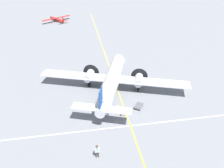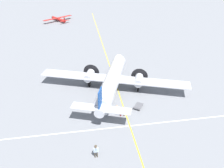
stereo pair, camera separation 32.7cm
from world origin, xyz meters
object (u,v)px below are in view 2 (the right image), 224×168
object	(u,v)px
suitcase_near_door	(124,113)
suitcase_upright_spare	(121,114)
crew_foreground	(96,150)
passenger_boarding	(117,109)
light_aircraft_distant	(58,19)
baggage_cart	(138,106)
airliner_main	(112,79)

from	to	relation	value
suitcase_near_door	suitcase_upright_spare	distance (m)	0.52
crew_foreground	passenger_boarding	bearing A→B (deg)	-116.14
suitcase_near_door	light_aircraft_distant	bearing A→B (deg)	-167.26
suitcase_near_door	crew_foreground	bearing A→B (deg)	-33.82
light_aircraft_distant	passenger_boarding	bearing A→B (deg)	155.89
suitcase_near_door	baggage_cart	world-z (taller)	suitcase_near_door
passenger_boarding	suitcase_upright_spare	bearing A→B (deg)	-63.35
crew_foreground	passenger_boarding	distance (m)	8.59
passenger_boarding	suitcase_upright_spare	xyz separation A→B (m)	(0.34, 0.51, -0.74)
crew_foreground	suitcase_upright_spare	xyz separation A→B (m)	(-7.34, 4.35, -0.90)
suitcase_upright_spare	light_aircraft_distant	size ratio (longest dim) A/B	0.06
airliner_main	suitcase_near_door	xyz separation A→B (m)	(6.94, 0.66, -2.22)
passenger_boarding	suitcase_upright_spare	world-z (taller)	passenger_boarding
suitcase_near_door	suitcase_upright_spare	world-z (taller)	suitcase_near_door
airliner_main	baggage_cart	bearing A→B (deg)	-129.38
suitcase_near_door	light_aircraft_distant	distance (m)	57.24
suitcase_upright_spare	baggage_cart	bearing A→B (deg)	114.45
crew_foreground	suitcase_near_door	bearing A→B (deg)	-123.34
airliner_main	suitcase_upright_spare	bearing A→B (deg)	-159.28
baggage_cart	light_aircraft_distant	distance (m)	56.43
crew_foreground	baggage_cart	distance (m)	11.57
crew_foreground	suitcase_near_door	xyz separation A→B (m)	(-7.27, 4.87, -0.88)
suitcase_near_door	airliner_main	bearing A→B (deg)	-174.58
passenger_boarding	suitcase_near_door	xyz separation A→B (m)	(0.41, 1.02, -0.72)
passenger_boarding	baggage_cart	distance (m)	3.88
passenger_boarding	baggage_cart	bearing A→B (deg)	-13.07
passenger_boarding	light_aircraft_distant	size ratio (longest dim) A/B	0.17
crew_foreground	suitcase_near_door	world-z (taller)	crew_foreground
passenger_boarding	crew_foreground	bearing A→B (deg)	-146.34
suitcase_near_door	baggage_cart	xyz separation A→B (m)	(-1.50, 2.62, -0.02)
airliner_main	crew_foreground	world-z (taller)	airliner_main
baggage_cart	passenger_boarding	bearing A→B (deg)	141.41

